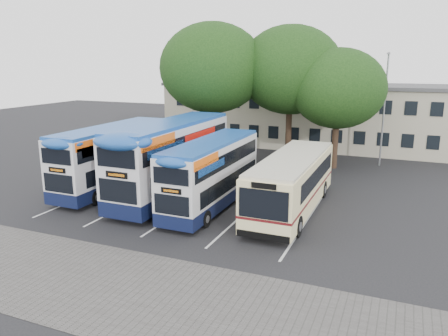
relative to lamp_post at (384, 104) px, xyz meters
name	(u,v)px	position (x,y,z in m)	size (l,w,h in m)	color
ground	(215,245)	(-6.00, -19.97, -5.08)	(120.00, 120.00, 0.00)	black
paving_strip	(114,287)	(-8.00, -24.97, -5.08)	(40.00, 6.00, 0.01)	#595654
bay_lines	(192,204)	(-9.75, -14.97, -5.08)	(14.12, 11.00, 0.01)	silver
depot_building	(323,115)	(-6.00, 7.02, -1.93)	(32.40, 8.40, 6.20)	#C1B79C
lamp_post	(384,104)	(0.00, 0.00, 0.00)	(0.25, 1.05, 9.06)	gray
tree_left	(213,68)	(-13.36, -3.74, 2.74)	(8.68, 8.68, 11.53)	black
tree_mid	(291,70)	(-7.40, -1.39, 2.59)	(8.52, 8.52, 11.30)	black
tree_right	(338,89)	(-3.36, -2.31, 1.23)	(7.30, 7.30, 9.43)	black
bus_dd_left	(113,155)	(-16.04, -13.95, -2.75)	(2.47, 10.17, 4.24)	#0F1638
bus_dd_mid	(172,156)	(-11.60, -13.86, -2.46)	(2.77, 11.43, 4.76)	#0F1638
bus_dd_right	(212,171)	(-8.42, -14.88, -2.90)	(2.31, 9.54, 3.97)	#0F1638
bus_single	(293,180)	(-3.93, -13.71, -3.27)	(2.74, 10.76, 3.21)	#FFEFAA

